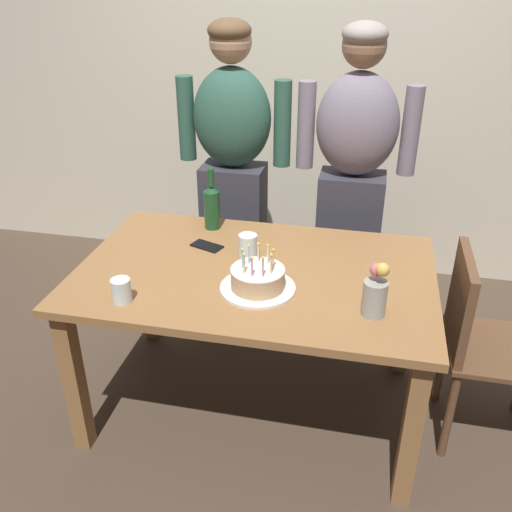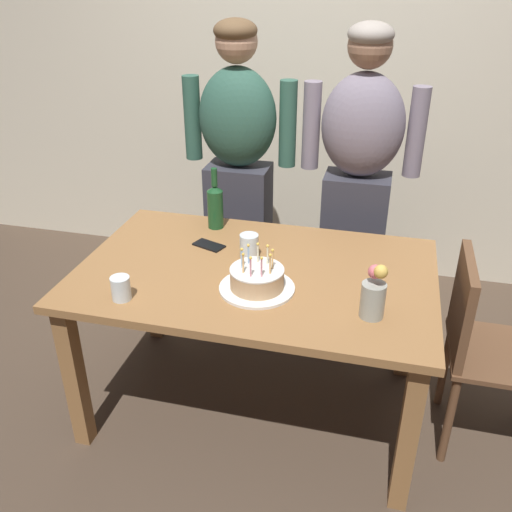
{
  "view_description": "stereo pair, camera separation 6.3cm",
  "coord_description": "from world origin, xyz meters",
  "px_view_note": "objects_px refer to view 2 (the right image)",
  "views": [
    {
      "loc": [
        0.44,
        -1.99,
        1.89
      ],
      "look_at": [
        0.02,
        -0.06,
        0.84
      ],
      "focal_mm": 38.83,
      "sensor_mm": 36.0,
      "label": 1
    },
    {
      "loc": [
        0.5,
        -1.98,
        1.89
      ],
      "look_at": [
        0.02,
        -0.06,
        0.84
      ],
      "focal_mm": 38.83,
      "sensor_mm": 36.0,
      "label": 2
    }
  ],
  "objects_px": {
    "person_man_bearded": "(238,174)",
    "dining_chair": "(481,340)",
    "water_glass_near": "(249,246)",
    "cell_phone": "(209,245)",
    "water_glass_far": "(121,288)",
    "wine_bottle": "(215,205)",
    "birthday_cake": "(257,280)",
    "person_woman_cardigan": "(358,184)",
    "flower_vase": "(374,295)"
  },
  "relations": [
    {
      "from": "water_glass_near",
      "to": "cell_phone",
      "type": "distance_m",
      "value": 0.22
    },
    {
      "from": "person_man_bearded",
      "to": "person_woman_cardigan",
      "type": "relative_size",
      "value": 1.0
    },
    {
      "from": "wine_bottle",
      "to": "person_woman_cardigan",
      "type": "distance_m",
      "value": 0.76
    },
    {
      "from": "wine_bottle",
      "to": "person_woman_cardigan",
      "type": "xyz_separation_m",
      "value": [
        0.64,
        0.41,
        0.02
      ]
    },
    {
      "from": "flower_vase",
      "to": "water_glass_far",
      "type": "bearing_deg",
      "value": -173.03
    },
    {
      "from": "cell_phone",
      "to": "person_woman_cardigan",
      "type": "xyz_separation_m",
      "value": [
        0.61,
        0.62,
        0.13
      ]
    },
    {
      "from": "wine_bottle",
      "to": "water_glass_near",
      "type": "bearing_deg",
      "value": -48.28
    },
    {
      "from": "cell_phone",
      "to": "flower_vase",
      "type": "bearing_deg",
      "value": -7.06
    },
    {
      "from": "cell_phone",
      "to": "person_man_bearded",
      "type": "bearing_deg",
      "value": 113.19
    },
    {
      "from": "water_glass_far",
      "to": "wine_bottle",
      "type": "relative_size",
      "value": 0.31
    },
    {
      "from": "cell_phone",
      "to": "water_glass_near",
      "type": "bearing_deg",
      "value": 3.66
    },
    {
      "from": "water_glass_far",
      "to": "person_woman_cardigan",
      "type": "relative_size",
      "value": 0.06
    },
    {
      "from": "birthday_cake",
      "to": "wine_bottle",
      "type": "xyz_separation_m",
      "value": [
        -0.34,
        0.52,
        0.07
      ]
    },
    {
      "from": "dining_chair",
      "to": "cell_phone",
      "type": "bearing_deg",
      "value": 84.13
    },
    {
      "from": "cell_phone",
      "to": "person_man_bearded",
      "type": "xyz_separation_m",
      "value": [
        -0.03,
        0.62,
        0.13
      ]
    },
    {
      "from": "person_woman_cardigan",
      "to": "flower_vase",
      "type": "bearing_deg",
      "value": 98.34
    },
    {
      "from": "birthday_cake",
      "to": "person_man_bearded",
      "type": "height_order",
      "value": "person_man_bearded"
    },
    {
      "from": "wine_bottle",
      "to": "flower_vase",
      "type": "xyz_separation_m",
      "value": [
        0.79,
        -0.6,
        -0.02
      ]
    },
    {
      "from": "water_glass_near",
      "to": "cell_phone",
      "type": "xyz_separation_m",
      "value": [
        -0.21,
        0.06,
        -0.05
      ]
    },
    {
      "from": "water_glass_far",
      "to": "person_woman_cardigan",
      "type": "distance_m",
      "value": 1.38
    },
    {
      "from": "water_glass_near",
      "to": "wine_bottle",
      "type": "xyz_separation_m",
      "value": [
        -0.24,
        0.27,
        0.06
      ]
    },
    {
      "from": "person_man_bearded",
      "to": "cell_phone",
      "type": "bearing_deg",
      "value": 92.84
    },
    {
      "from": "water_glass_far",
      "to": "dining_chair",
      "type": "height_order",
      "value": "dining_chair"
    },
    {
      "from": "flower_vase",
      "to": "dining_chair",
      "type": "relative_size",
      "value": 0.25
    },
    {
      "from": "dining_chair",
      "to": "person_man_bearded",
      "type": "bearing_deg",
      "value": 59.15
    },
    {
      "from": "wine_bottle",
      "to": "person_woman_cardigan",
      "type": "relative_size",
      "value": 0.18
    },
    {
      "from": "water_glass_near",
      "to": "cell_phone",
      "type": "height_order",
      "value": "water_glass_near"
    },
    {
      "from": "flower_vase",
      "to": "person_woman_cardigan",
      "type": "relative_size",
      "value": 0.13
    },
    {
      "from": "birthday_cake",
      "to": "water_glass_far",
      "type": "relative_size",
      "value": 3.18
    },
    {
      "from": "flower_vase",
      "to": "person_man_bearded",
      "type": "relative_size",
      "value": 0.13
    },
    {
      "from": "water_glass_near",
      "to": "dining_chair",
      "type": "height_order",
      "value": "dining_chair"
    },
    {
      "from": "birthday_cake",
      "to": "water_glass_far",
      "type": "bearing_deg",
      "value": -158.32
    },
    {
      "from": "wine_bottle",
      "to": "person_man_bearded",
      "type": "height_order",
      "value": "person_man_bearded"
    },
    {
      "from": "birthday_cake",
      "to": "dining_chair",
      "type": "distance_m",
      "value": 0.96
    },
    {
      "from": "person_man_bearded",
      "to": "dining_chair",
      "type": "distance_m",
      "value": 1.49
    },
    {
      "from": "water_glass_near",
      "to": "wine_bottle",
      "type": "relative_size",
      "value": 0.37
    },
    {
      "from": "birthday_cake",
      "to": "dining_chair",
      "type": "bearing_deg",
      "value": 11.91
    },
    {
      "from": "wine_bottle",
      "to": "cell_phone",
      "type": "bearing_deg",
      "value": -81.16
    },
    {
      "from": "water_glass_far",
      "to": "person_man_bearded",
      "type": "height_order",
      "value": "person_man_bearded"
    },
    {
      "from": "flower_vase",
      "to": "dining_chair",
      "type": "distance_m",
      "value": 0.61
    },
    {
      "from": "person_man_bearded",
      "to": "dining_chair",
      "type": "height_order",
      "value": "person_man_bearded"
    },
    {
      "from": "water_glass_near",
      "to": "water_glass_far",
      "type": "height_order",
      "value": "water_glass_near"
    },
    {
      "from": "person_man_bearded",
      "to": "person_woman_cardigan",
      "type": "distance_m",
      "value": 0.64
    },
    {
      "from": "person_man_bearded",
      "to": "person_woman_cardigan",
      "type": "height_order",
      "value": "same"
    },
    {
      "from": "birthday_cake",
      "to": "person_man_bearded",
      "type": "bearing_deg",
      "value": 109.87
    },
    {
      "from": "water_glass_far",
      "to": "cell_phone",
      "type": "distance_m",
      "value": 0.54
    },
    {
      "from": "wine_bottle",
      "to": "dining_chair",
      "type": "height_order",
      "value": "wine_bottle"
    },
    {
      "from": "cell_phone",
      "to": "flower_vase",
      "type": "xyz_separation_m",
      "value": [
        0.76,
        -0.39,
        0.09
      ]
    },
    {
      "from": "person_woman_cardigan",
      "to": "dining_chair",
      "type": "distance_m",
      "value": 1.02
    },
    {
      "from": "flower_vase",
      "to": "person_man_bearded",
      "type": "bearing_deg",
      "value": 128.05
    }
  ]
}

